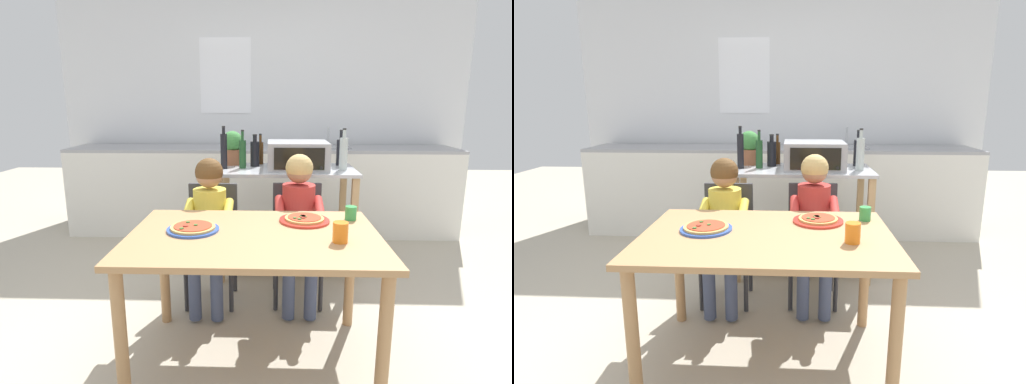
# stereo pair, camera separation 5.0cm
# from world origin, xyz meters

# --- Properties ---
(ground_plane) EXTENTS (10.45, 10.45, 0.00)m
(ground_plane) POSITION_xyz_m (0.00, 1.05, 0.00)
(ground_plane) COLOR #B7AD99
(back_wall_tiled) EXTENTS (4.45, 0.13, 2.70)m
(back_wall_tiled) POSITION_xyz_m (-0.00, 2.67, 1.35)
(back_wall_tiled) COLOR silver
(back_wall_tiled) RESTS_ON ground
(kitchen_counter) EXTENTS (4.01, 0.60, 1.11)m
(kitchen_counter) POSITION_xyz_m (0.00, 2.26, 0.46)
(kitchen_counter) COLOR silver
(kitchen_counter) RESTS_ON ground
(kitchen_island_cart) EXTENTS (1.08, 0.56, 0.86)m
(kitchen_island_cart) POSITION_xyz_m (0.21, 1.20, 0.58)
(kitchen_island_cart) COLOR #B7BABF
(kitchen_island_cart) RESTS_ON ground
(toaster_oven) EXTENTS (0.47, 0.39, 0.21)m
(toaster_oven) POSITION_xyz_m (0.30, 1.18, 0.97)
(toaster_oven) COLOR #999BA0
(toaster_oven) RESTS_ON kitchen_island_cart
(bottle_dark_olive_oil) EXTENTS (0.05, 0.05, 0.26)m
(bottle_dark_olive_oil) POSITION_xyz_m (-0.00, 1.41, 0.97)
(bottle_dark_olive_oil) COLOR #4C2D14
(bottle_dark_olive_oil) RESTS_ON kitchen_island_cart
(bottle_brown_beer) EXTENTS (0.07, 0.07, 0.26)m
(bottle_brown_beer) POSITION_xyz_m (-0.04, 1.30, 0.97)
(bottle_brown_beer) COLOR black
(bottle_brown_beer) RESTS_ON kitchen_island_cart
(bottle_tall_green_wine) EXTENTS (0.06, 0.06, 0.30)m
(bottle_tall_green_wine) POSITION_xyz_m (-0.14, 1.20, 0.98)
(bottle_tall_green_wine) COLOR #1E4723
(bottle_tall_green_wine) RESTS_ON kitchen_island_cart
(bottle_clear_vinegar) EXTENTS (0.07, 0.07, 0.29)m
(bottle_clear_vinegar) POSITION_xyz_m (0.66, 1.37, 0.98)
(bottle_clear_vinegar) COLOR black
(bottle_clear_vinegar) RESTS_ON kitchen_island_cart
(bottle_slim_sauce) EXTENTS (0.05, 0.05, 0.33)m
(bottle_slim_sauce) POSITION_xyz_m (-0.28, 1.19, 1.01)
(bottle_slim_sauce) COLOR black
(bottle_slim_sauce) RESTS_ON kitchen_island_cart
(bottle_squat_spirits) EXTENTS (0.06, 0.06, 0.32)m
(bottle_squat_spirits) POSITION_xyz_m (0.64, 1.14, 1.00)
(bottle_squat_spirits) COLOR #ADB7B2
(bottle_squat_spirits) RESTS_ON kitchen_island_cart
(potted_herb_plant) EXTENTS (0.17, 0.17, 0.28)m
(potted_herb_plant) POSITION_xyz_m (-0.23, 1.38, 1.01)
(potted_herb_plant) COLOR #9E5B3D
(potted_herb_plant) RESTS_ON kitchen_island_cart
(dining_table) EXTENTS (1.28, 0.88, 0.73)m
(dining_table) POSITION_xyz_m (0.00, 0.00, 0.63)
(dining_table) COLOR #AD7F51
(dining_table) RESTS_ON ground
(dining_chair_left) EXTENTS (0.36, 0.36, 0.81)m
(dining_chair_left) POSITION_xyz_m (-0.32, 0.71, 0.48)
(dining_chair_left) COLOR #333338
(dining_chair_left) RESTS_ON ground
(dining_chair_right) EXTENTS (0.36, 0.36, 0.81)m
(dining_chair_right) POSITION_xyz_m (0.27, 0.74, 0.48)
(dining_chair_right) COLOR #333338
(dining_chair_right) RESTS_ON ground
(child_in_yellow_shirt) EXTENTS (0.32, 0.42, 1.00)m
(child_in_yellow_shirt) POSITION_xyz_m (-0.32, 0.58, 0.65)
(child_in_yellow_shirt) COLOR #424C6B
(child_in_yellow_shirt) RESTS_ON ground
(child_in_red_shirt) EXTENTS (0.32, 0.42, 1.03)m
(child_in_red_shirt) POSITION_xyz_m (0.27, 0.62, 0.66)
(child_in_red_shirt) COLOR #424C6B
(child_in_red_shirt) RESTS_ON ground
(pizza_plate_blue_rimmed) EXTENTS (0.27, 0.27, 0.03)m
(pizza_plate_blue_rimmed) POSITION_xyz_m (-0.32, 0.04, 0.74)
(pizza_plate_blue_rimmed) COLOR #3356B7
(pizza_plate_blue_rimmed) RESTS_ON dining_table
(pizza_plate_red_rimmed) EXTENTS (0.28, 0.28, 0.03)m
(pizza_plate_red_rimmed) POSITION_xyz_m (0.27, 0.22, 0.74)
(pizza_plate_red_rimmed) COLOR red
(pizza_plate_red_rimmed) RESTS_ON dining_table
(drinking_cup_green) EXTENTS (0.07, 0.07, 0.08)m
(drinking_cup_green) POSITION_xyz_m (0.54, 0.27, 0.77)
(drinking_cup_green) COLOR green
(drinking_cup_green) RESTS_ON dining_table
(drinking_cup_orange) EXTENTS (0.07, 0.07, 0.10)m
(drinking_cup_orange) POSITION_xyz_m (0.42, -0.11, 0.78)
(drinking_cup_orange) COLOR orange
(drinking_cup_orange) RESTS_ON dining_table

